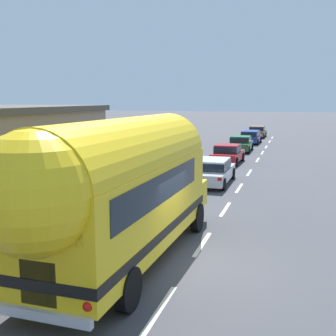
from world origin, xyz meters
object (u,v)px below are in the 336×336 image
(car_third, at_px, (241,143))
(car_fourth, at_px, (251,136))
(painted_bus, at_px, (118,187))
(car_lead, at_px, (213,170))
(car_fifth, at_px, (257,131))
(car_second, at_px, (228,153))

(car_third, height_order, car_fourth, same)
(painted_bus, bearing_deg, car_lead, 89.15)
(car_lead, bearing_deg, car_fifth, 90.47)
(car_lead, bearing_deg, car_third, 91.49)
(car_second, bearing_deg, car_lead, -87.09)
(painted_bus, height_order, car_fourth, painted_bus)
(painted_bus, relative_size, car_second, 2.47)
(car_lead, distance_m, car_fourth, 22.30)
(car_third, xyz_separation_m, car_fourth, (0.17, 7.06, 0.06))
(car_second, distance_m, car_fourth, 14.52)
(car_lead, height_order, car_third, same)
(car_lead, relative_size, car_second, 1.11)
(car_third, relative_size, car_fifth, 0.98)
(car_second, distance_m, car_fifth, 22.30)
(painted_bus, distance_m, car_fourth, 34.92)
(painted_bus, relative_size, car_fifth, 2.41)
(car_third, xyz_separation_m, car_fifth, (0.15, 14.84, 0.00))
(car_third, bearing_deg, painted_bus, -89.57)
(car_second, height_order, car_third, same)
(car_lead, bearing_deg, car_fourth, 90.58)
(car_fourth, bearing_deg, car_fifth, 90.18)
(car_lead, height_order, car_second, same)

